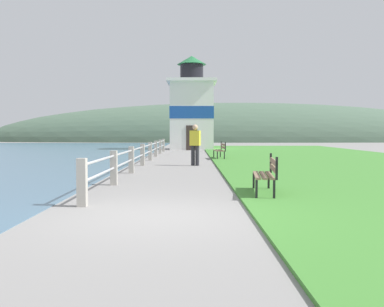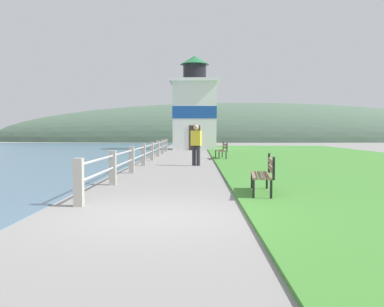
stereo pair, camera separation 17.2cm
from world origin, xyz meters
name	(u,v)px [view 1 (the left image)]	position (x,y,z in m)	size (l,w,h in m)	color
ground_plane	(159,216)	(0.00, 0.00, 0.00)	(160.00, 160.00, 0.00)	gray
grass_verge	(330,160)	(7.65, 14.63, 0.03)	(12.00, 43.89, 0.06)	#428433
seawall_railing	(148,151)	(-1.55, 12.94, 0.54)	(0.18, 24.05, 0.95)	#A8A399
park_bench_near	(269,172)	(2.35, 2.47, 0.54)	(0.64, 1.69, 0.94)	#846B51
park_bench_midway	(222,149)	(2.16, 15.77, 0.54)	(0.57, 1.79, 0.94)	#846B51
lighthouse	(193,110)	(0.59, 28.94, 3.35)	(4.08, 4.08, 7.87)	white
person_strolling	(197,143)	(0.75, 11.27, 0.97)	(0.49, 0.36, 1.79)	#28282D
distant_hillside	(241,141)	(8.00, 59.26, 0.00)	(80.00, 16.00, 12.00)	#4C6651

